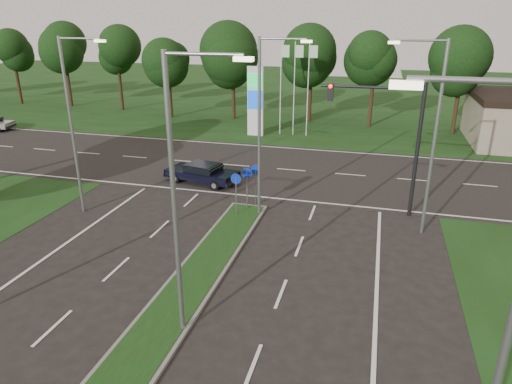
# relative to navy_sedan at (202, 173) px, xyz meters

# --- Properties ---
(verge_far) EXTENTS (160.00, 50.00, 0.02)m
(verge_far) POSITION_rel_navy_sedan_xyz_m (3.96, 35.00, -0.67)
(verge_far) COLOR black
(verge_far) RESTS_ON ground
(cross_road) EXTENTS (160.00, 12.00, 0.02)m
(cross_road) POSITION_rel_navy_sedan_xyz_m (3.96, 4.00, -0.67)
(cross_road) COLOR black
(cross_road) RESTS_ON ground
(median_kerb) EXTENTS (2.00, 26.00, 0.12)m
(median_kerb) POSITION_rel_navy_sedan_xyz_m (3.96, -16.00, -0.61)
(median_kerb) COLOR slate
(median_kerb) RESTS_ON ground
(streetlight_median_near) EXTENTS (2.53, 0.22, 9.00)m
(streetlight_median_near) POSITION_rel_navy_sedan_xyz_m (4.96, -14.00, 4.41)
(streetlight_median_near) COLOR gray
(streetlight_median_near) RESTS_ON ground
(streetlight_median_far) EXTENTS (2.53, 0.22, 9.00)m
(streetlight_median_far) POSITION_rel_navy_sedan_xyz_m (4.96, -4.00, 4.41)
(streetlight_median_far) COLOR gray
(streetlight_median_far) RESTS_ON ground
(streetlight_left_far) EXTENTS (2.53, 0.22, 9.00)m
(streetlight_left_far) POSITION_rel_navy_sedan_xyz_m (-4.34, -6.00, 4.41)
(streetlight_left_far) COLOR gray
(streetlight_left_far) RESTS_ON ground
(streetlight_right_far) EXTENTS (2.53, 0.22, 9.00)m
(streetlight_right_far) POSITION_rel_navy_sedan_xyz_m (12.76, -4.00, 4.41)
(streetlight_right_far) COLOR gray
(streetlight_right_far) RESTS_ON ground
(streetlight_right_near) EXTENTS (2.53, 0.22, 9.00)m
(streetlight_right_near) POSITION_rel_navy_sedan_xyz_m (12.76, -18.00, 4.41)
(streetlight_right_near) COLOR gray
(streetlight_right_near) RESTS_ON ground
(traffic_signal) EXTENTS (5.10, 0.42, 7.00)m
(traffic_signal) POSITION_rel_navy_sedan_xyz_m (11.15, -2.00, 3.98)
(traffic_signal) COLOR black
(traffic_signal) RESTS_ON ground
(median_signs) EXTENTS (1.16, 1.76, 2.38)m
(median_signs) POSITION_rel_navy_sedan_xyz_m (3.96, -3.60, 1.04)
(median_signs) COLOR gray
(median_signs) RESTS_ON ground
(gas_pylon) EXTENTS (5.80, 1.26, 8.00)m
(gas_pylon) POSITION_rel_navy_sedan_xyz_m (0.18, 13.05, 2.52)
(gas_pylon) COLOR silver
(gas_pylon) RESTS_ON ground
(treeline_far) EXTENTS (6.00, 6.00, 9.90)m
(treeline_far) POSITION_rel_navy_sedan_xyz_m (4.06, 19.94, 6.16)
(treeline_far) COLOR black
(treeline_far) RESTS_ON ground
(navy_sedan) EXTENTS (4.84, 2.75, 1.25)m
(navy_sedan) POSITION_rel_navy_sedan_xyz_m (0.00, 0.00, 0.00)
(navy_sedan) COLOR black
(navy_sedan) RESTS_ON ground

